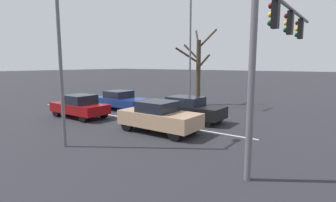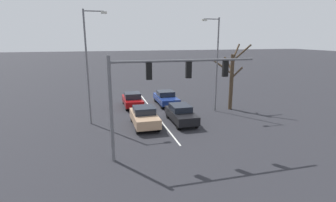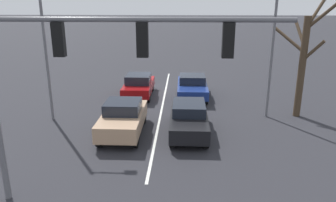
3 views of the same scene
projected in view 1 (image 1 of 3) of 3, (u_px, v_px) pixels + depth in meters
ground_plane at (92, 112)px, 18.92m from camera, size 240.00×240.00×0.00m
lane_stripe_left_divider at (121, 117)px, 17.20m from camera, size 0.12×17.92×0.01m
car_tan_midlane_front at (159, 117)px, 13.23m from camera, size 1.86×4.17×1.59m
car_black_leftlane_front at (189, 109)px, 15.85m from camera, size 1.74×4.25×1.48m
car_navy_leftlane_second at (121, 100)px, 19.72m from camera, size 1.91×4.29×1.44m
car_maroon_midlane_second at (80, 106)px, 16.90m from camera, size 1.78×4.02×1.48m
traffic_signal_gantry at (279, 34)px, 9.54m from camera, size 8.71×0.37×6.05m
street_lamp_right_shoulder at (62, 21)px, 10.45m from camera, size 1.81×0.24×9.07m
street_lamp_left_shoulder at (189, 44)px, 20.08m from camera, size 1.72×0.24×8.73m
bare_tree_near at (198, 66)px, 22.01m from camera, size 2.79×2.55×6.38m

